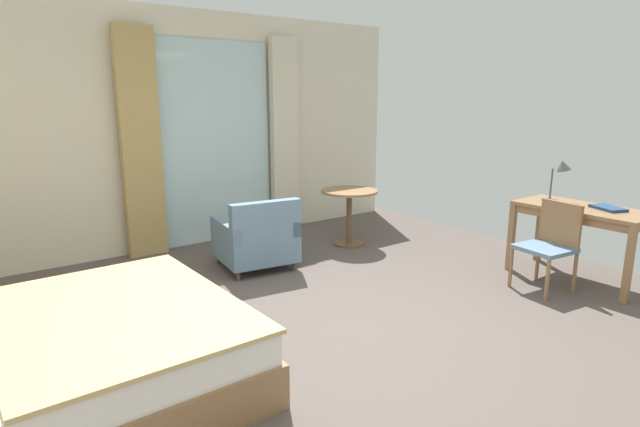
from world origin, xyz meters
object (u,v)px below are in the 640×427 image
Objects in this scene: writing_desk at (582,216)px; closed_book at (608,208)px; desk_lamp at (561,171)px; bed at (44,365)px; armchair_by_window at (257,240)px; round_cafe_table at (349,204)px; desk_chair at (550,241)px.

writing_desk is 4.08× the size of closed_book.
desk_lamp is (0.10, 0.32, 0.41)m from writing_desk.
bed reaches higher than armchair_by_window.
round_cafe_table is (1.40, 0.12, 0.20)m from armchair_by_window.
closed_book is at bearing -23.93° from desk_chair.
desk_lamp is at bearing 108.83° from closed_book.
desk_lamp is 0.64× the size of round_cafe_table.
writing_desk is at bearing 130.75° from closed_book.
bed is 2.63× the size of armchair_by_window.
desk_lamp is at bearing 25.78° from desk_chair.
round_cafe_table is (-1.14, 2.59, -0.25)m from closed_book.
closed_book is at bearing -92.55° from desk_lamp.
closed_book is at bearing -11.42° from bed.
bed is 1.80× the size of writing_desk.
round_cafe_table is at bearing 23.33° from bed.
writing_desk is 2.61m from round_cafe_table.
desk_chair is 1.00× the size of armchair_by_window.
armchair_by_window is (2.32, 1.49, 0.05)m from bed.
desk_lamp is 0.53× the size of armchair_by_window.
writing_desk is at bearing -65.92° from round_cafe_table.
desk_lamp reaches higher than round_cafe_table.
desk_lamp reaches higher than closed_book.
bed is 7.36× the size of closed_book.
armchair_by_window reaches higher than closed_book.
desk_lamp reaches higher than desk_chair.
bed is 4.86m from writing_desk.
bed is 2.63× the size of desk_chair.
desk_lamp is 3.30m from armchair_by_window.
bed is at bearing 170.80° from writing_desk.
round_cafe_table is (-0.58, 2.34, 0.04)m from desk_chair.
armchair_by_window is (-1.98, 2.22, -0.16)m from desk_chair.
armchair_by_window reaches higher than round_cafe_table.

